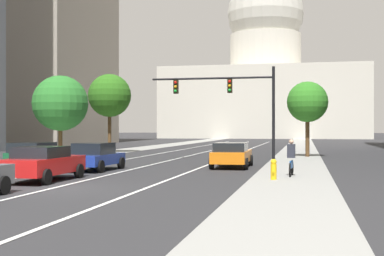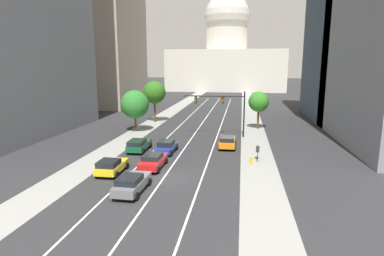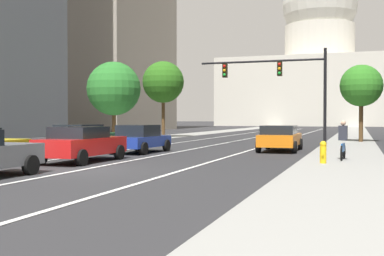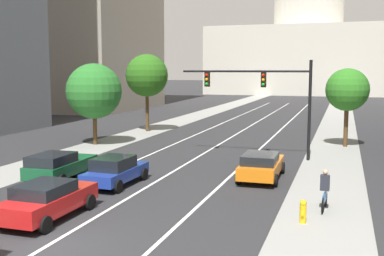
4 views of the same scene
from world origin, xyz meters
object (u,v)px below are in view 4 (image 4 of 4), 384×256
Objects in this scene: street_tree_near_right at (347,90)px; capitol_building at (308,39)px; fire_hydrant at (303,211)px; car_blue at (115,170)px; traffic_signal_mast at (266,90)px; street_tree_near_left at (94,91)px; street_tree_mid_left at (147,76)px; cyclist at (325,190)px; car_red at (48,199)px; car_orange at (261,165)px; car_green at (59,165)px.

capitol_building is at bearing 96.42° from street_tree_near_right.
car_blue is at bearing 161.75° from fire_hydrant.
capitol_building is 90.02m from traffic_signal_mast.
street_tree_near_left is at bearing 173.62° from traffic_signal_mast.
car_blue is at bearing -121.68° from traffic_signal_mast.
fire_hydrant is at bearing -54.63° from street_tree_mid_left.
traffic_signal_mast is at bearing 25.39° from cyclist.
car_blue is (-1.70, -99.22, -12.60)m from capitol_building.
street_tree_mid_left is 1.15× the size of street_tree_near_left.
traffic_signal_mast is 13.60m from street_tree_near_left.
cyclist is at bearing -95.17° from car_blue.
street_tree_near_right reaches higher than car_red.
street_tree_mid_left reaches higher than car_orange.
street_tree_mid_left is 18.26m from street_tree_near_right.
traffic_signal_mast is at bearing 6.17° from car_orange.
traffic_signal_mast is (6.01, 9.74, 3.75)m from car_blue.
traffic_signal_mast is at bearing -45.83° from car_green.
capitol_building is 9.69× the size of car_orange.
traffic_signal_mast is (6.01, 15.41, 3.74)m from car_red.
fire_hydrant is (7.83, -102.36, -12.89)m from capitol_building.
traffic_signal_mast is 1.18× the size of street_tree_mid_left.
capitol_building is 103.47m from fire_hydrant.
capitol_building is 10.11× the size of car_red.
car_orange is (6.78, 3.59, -0.00)m from car_blue.
street_tree_near_left is (-7.51, 16.92, 3.38)m from car_red.
car_blue is at bearing 116.89° from car_orange.
street_tree_mid_left is 8.73m from street_tree_near_left.
traffic_signal_mast is at bearing -6.38° from street_tree_near_left.
street_tree_near_right reaches higher than car_green.
street_tree_mid_left reaches higher than street_tree_near_right.
street_tree_near_right is at bearing 52.12° from traffic_signal_mast.
car_orange is 21.69m from street_tree_mid_left.
street_tree_near_left is at bearing 24.15° from car_red.
cyclist is 21.92m from street_tree_near_left.
car_red is at bearing -178.44° from car_blue.
traffic_signal_mast is at bearing -21.07° from car_red.
street_tree_near_left is (-4.12, 11.05, 3.37)m from car_green.
cyclist is at bearing -97.16° from car_green.
street_tree_mid_left reaches higher than traffic_signal_mast.
car_blue is 0.71× the size of street_tree_near_right.
car_blue is at bearing -94.60° from car_green.
street_tree_near_right is at bearing -32.73° from car_blue.
street_tree_near_left is at bearing 59.23° from cyclist.
street_tree_near_left is at bearing -94.55° from street_tree_mid_left.
street_tree_near_right is at bearing 14.96° from street_tree_near_left.
traffic_signal_mast is at bearing -38.33° from street_tree_mid_left.
street_tree_mid_left reaches higher than street_tree_near_left.
capitol_building is 26.48× the size of cyclist.
street_tree_near_left is (-17.03, 14.39, 3.68)m from fire_hydrant.
car_red is at bearing -90.93° from capitol_building.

